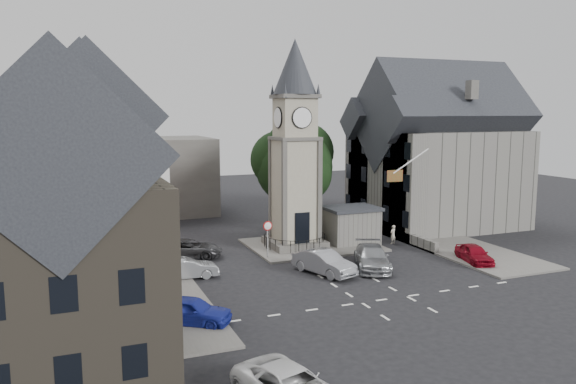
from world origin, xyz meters
name	(u,v)px	position (x,y,z in m)	size (l,w,h in m)	color
ground	(341,274)	(0.00, 0.00, 0.00)	(120.00, 120.00, 0.00)	black
pavement_west	(137,269)	(-12.50, 6.00, 0.07)	(6.00, 30.00, 0.14)	#595651
pavement_east	(421,235)	(12.00, 8.00, 0.07)	(6.00, 26.00, 0.14)	#595651
central_island	(312,245)	(1.50, 8.00, 0.08)	(10.00, 8.00, 0.16)	#595651
road_markings	(384,299)	(0.00, -5.50, 0.01)	(20.00, 8.00, 0.01)	silver
clock_tower	(295,146)	(0.00, 7.99, 8.12)	(4.86, 4.86, 16.25)	#4C4944
stone_shelter	(351,225)	(4.80, 7.50, 1.55)	(4.30, 3.30, 3.08)	slate
town_tree	(294,155)	(2.00, 13.00, 6.97)	(7.20, 7.20, 10.80)	black
warning_sign_post	(268,232)	(-3.20, 5.43, 2.03)	(0.70, 0.19, 2.85)	black
terrace_pink	(80,164)	(-15.50, 16.00, 6.58)	(8.10, 7.60, 12.80)	#D89A94
terrace_cream	(84,173)	(-15.50, 8.00, 6.58)	(8.10, 7.60, 12.80)	#EDDDC7
terrace_tudor	(90,195)	(-15.50, 0.00, 6.19)	(8.10, 7.60, 12.00)	silver
building_sw_stone	(62,250)	(-17.00, -9.00, 5.35)	(8.60, 7.60, 10.40)	#484136
backdrop_west	(114,177)	(-12.00, 28.00, 4.00)	(20.00, 10.00, 8.00)	#4C4944
east_building	(436,160)	(15.59, 11.00, 6.26)	(14.40, 11.40, 12.60)	slate
east_boundary_wall	(381,228)	(9.20, 10.00, 0.45)	(0.40, 16.00, 0.90)	slate
flagpole	(411,161)	(8.00, 4.00, 7.00)	(3.68, 0.10, 2.74)	white
car_west_blue	(191,310)	(-11.17, -5.06, 0.72)	(1.70, 4.21, 1.44)	#1C289A
car_west_silver	(186,269)	(-9.77, 2.84, 0.68)	(1.44, 4.13, 1.36)	gray
car_west_grey	(188,249)	(-8.53, 8.00, 0.69)	(2.30, 4.99, 1.39)	#2B2B2E
car_island_silver	(324,262)	(-1.00, 0.50, 0.79)	(1.66, 4.77, 1.57)	#96989E
car_island_east	(372,257)	(2.68, 0.50, 0.77)	(2.17, 5.34, 1.55)	gray
car_east_red	(474,254)	(10.19, -1.00, 0.67)	(1.58, 3.92, 1.34)	maroon
pedestrian	(393,234)	(8.00, 6.25, 0.77)	(0.56, 0.37, 1.55)	beige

